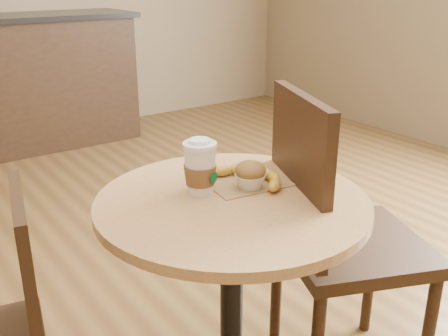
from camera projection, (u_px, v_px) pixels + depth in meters
name	position (u px, v px, depth m)	size (l,w,h in m)	color
cafe_table	(232.00, 257.00, 1.55)	(0.78, 0.78, 0.75)	black
chair_right	(334.00, 233.00, 1.69)	(0.59, 0.59, 1.02)	#311F11
kraft_bag	(247.00, 182.00, 1.60)	(0.24, 0.18, 0.00)	olive
coffee_cup	(200.00, 169.00, 1.50)	(0.10, 0.10, 0.16)	silver
muffin	(250.00, 175.00, 1.54)	(0.09, 0.09, 0.08)	silver
banana	(253.00, 176.00, 1.59)	(0.16, 0.25, 0.03)	gold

